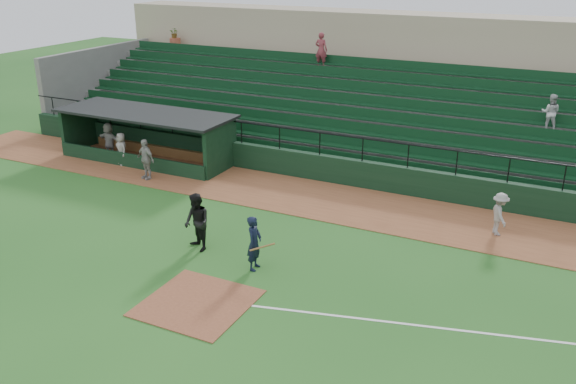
% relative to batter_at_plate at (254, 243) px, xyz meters
% --- Properties ---
extents(ground, '(90.00, 90.00, 0.00)m').
position_rel_batter_at_plate_xyz_m(ground, '(-0.47, -1.61, -0.92)').
color(ground, '#23591D').
rests_on(ground, ground).
extents(warning_track, '(40.00, 4.00, 0.03)m').
position_rel_batter_at_plate_xyz_m(warning_track, '(-0.47, 6.39, -0.90)').
color(warning_track, brown).
rests_on(warning_track, ground).
extents(home_plate_dirt, '(3.00, 3.00, 0.03)m').
position_rel_batter_at_plate_xyz_m(home_plate_dirt, '(-0.47, -2.61, -0.90)').
color(home_plate_dirt, brown).
rests_on(home_plate_dirt, ground).
extents(foul_line, '(17.49, 4.44, 0.01)m').
position_rel_batter_at_plate_xyz_m(foul_line, '(7.53, -0.41, -0.91)').
color(foul_line, white).
rests_on(foul_line, ground).
extents(stadium_structure, '(38.00, 13.08, 6.40)m').
position_rel_batter_at_plate_xyz_m(stadium_structure, '(-0.48, 14.85, 1.39)').
color(stadium_structure, black).
rests_on(stadium_structure, ground).
extents(dugout, '(8.90, 3.20, 2.42)m').
position_rel_batter_at_plate_xyz_m(dugout, '(-10.22, 7.95, 0.42)').
color(dugout, black).
rests_on(dugout, ground).
extents(batter_at_plate, '(1.05, 0.73, 1.83)m').
position_rel_batter_at_plate_xyz_m(batter_at_plate, '(0.00, 0.00, 0.00)').
color(batter_at_plate, black).
rests_on(batter_at_plate, ground).
extents(umpire, '(1.24, 1.16, 2.04)m').
position_rel_batter_at_plate_xyz_m(umpire, '(-2.43, 0.34, 0.10)').
color(umpire, black).
rests_on(umpire, ground).
extents(runner, '(1.00, 1.18, 1.59)m').
position_rel_batter_at_plate_xyz_m(runner, '(6.65, 6.12, -0.09)').
color(runner, gray).
rests_on(runner, warning_track).
extents(dugout_player_a, '(1.15, 0.69, 1.84)m').
position_rel_batter_at_plate_xyz_m(dugout_player_a, '(-8.51, 5.23, 0.03)').
color(dugout_player_a, '#9E9994').
rests_on(dugout_player_a, warning_track).
extents(dugout_player_b, '(0.91, 0.79, 1.57)m').
position_rel_batter_at_plate_xyz_m(dugout_player_b, '(-10.80, 6.30, -0.10)').
color(dugout_player_b, '#9D9993').
rests_on(dugout_player_b, warning_track).
extents(dugout_player_c, '(1.66, 0.66, 1.75)m').
position_rel_batter_at_plate_xyz_m(dugout_player_c, '(-12.16, 6.99, -0.01)').
color(dugout_player_c, '#ABA6A0').
rests_on(dugout_player_c, warning_track).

